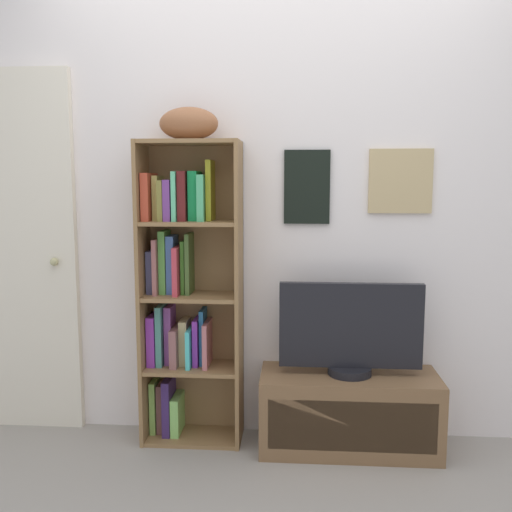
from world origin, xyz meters
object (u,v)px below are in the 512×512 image
Objects in this scene: bookshelf at (183,291)px; football at (189,124)px; television at (350,330)px; tv_stand at (349,412)px.

bookshelf is 0.85m from football.
tv_stand is at bearing -90.00° from television.
football is 1.66m from tv_stand.
bookshelf is 2.20× the size of television.
football is 0.41× the size of television.
bookshelf is 0.88m from television.
tv_stand is at bearing -3.77° from football.
television is at bearing -3.70° from football.
football is 1.31m from television.
football is at bearing 176.23° from tv_stand.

